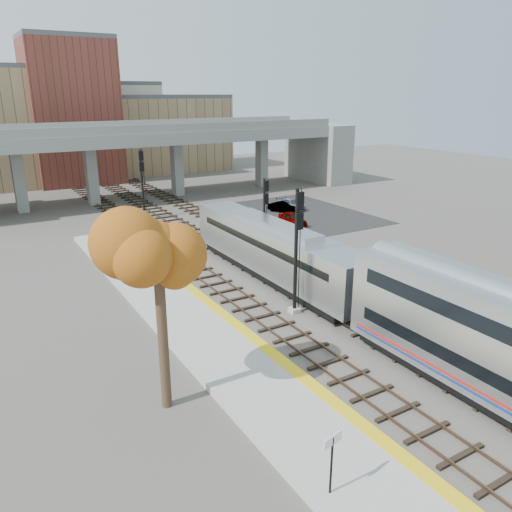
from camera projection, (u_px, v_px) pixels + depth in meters
ground at (383, 353)px, 26.27m from camera, size 160.00×160.00×0.00m
platform at (267, 390)px, 22.69m from camera, size 4.50×60.00×0.35m
yellow_strip at (301, 375)px, 23.56m from camera, size 0.70×60.00×0.01m
tracks at (271, 277)px, 36.89m from camera, size 10.70×95.00×0.25m
overpass at (161, 152)px, 63.52m from camera, size 54.00×12.00×9.50m
buildings_far at (89, 126)px, 78.67m from camera, size 43.00×21.00×20.60m
parking_lot at (295, 214)px, 55.90m from camera, size 14.00×18.00×0.04m
locomotive at (274, 249)px, 35.99m from camera, size 3.02×19.05×4.10m
signal_mast_near at (297, 252)px, 29.79m from camera, size 0.60×0.64×7.81m
signal_mast_mid at (265, 220)px, 40.40m from camera, size 0.60×0.64×6.57m
signal_mast_far at (142, 184)px, 52.95m from camera, size 0.60×0.64×7.37m
station_sign at (332, 452)px, 16.18m from camera, size 0.89×0.24×2.27m
tree at (158, 260)px, 19.78m from camera, size 3.60×3.60×9.10m
car_a at (293, 219)px, 51.23m from camera, size 1.66×3.83×1.29m
car_b at (282, 207)px, 56.61m from camera, size 2.42×3.62×1.13m
car_c at (292, 204)px, 58.06m from camera, size 2.21×4.17×1.15m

